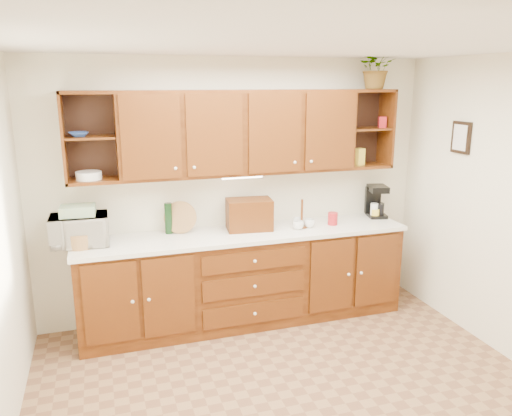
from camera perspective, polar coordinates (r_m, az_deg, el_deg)
floor at (r=4.06m, az=5.00°, el=-21.44°), size 4.00×4.00×0.00m
ceiling at (r=3.31m, az=6.02°, el=18.29°), size 4.00×4.00×0.00m
back_wall at (r=5.07m, az=-2.26°, el=2.12°), size 4.00×0.00×4.00m
base_cabinets at (r=5.04m, az=-1.25°, el=-8.06°), size 3.20×0.60×0.90m
countertop at (r=4.87m, az=-1.25°, el=-2.98°), size 3.24×0.64×0.04m
upper_cabinets at (r=4.82m, az=-1.70°, el=8.64°), size 3.20×0.33×0.80m
undercabinet_light at (r=4.83m, az=-1.60°, el=3.58°), size 0.40×0.05×0.02m
framed_picture at (r=5.15m, az=22.40°, el=7.46°), size 0.03×0.24×0.30m
wicker_basket at (r=4.68m, az=-19.46°, el=-3.43°), size 0.30×0.30×0.13m
microwave at (r=4.72m, az=-19.52°, el=-2.41°), size 0.50×0.34×0.27m
towel_stack at (r=4.67m, az=-19.70°, el=-0.27°), size 0.31×0.23×0.09m
wine_bottle at (r=4.86m, az=-9.98°, el=-1.18°), size 0.09×0.09×0.30m
woven_tray at (r=4.89m, az=-8.59°, el=-2.73°), size 0.32×0.17×0.31m
bread_box at (r=4.91m, az=-0.78°, el=-0.74°), size 0.47×0.32×0.31m
mug_tree at (r=5.03m, az=5.24°, el=-1.73°), size 0.27×0.26×0.29m
canister_red at (r=5.16m, az=8.76°, el=-1.21°), size 0.13×0.13×0.13m
canister_white at (r=5.48m, az=13.35°, el=-0.31°), size 0.08×0.08×0.16m
canister_yellow at (r=5.48m, az=13.46°, el=-0.66°), size 0.11×0.11×0.10m
coffee_maker at (r=5.55m, az=13.56°, el=0.73°), size 0.23×0.27×0.34m
bowl_stack at (r=4.62m, az=-19.62°, el=7.93°), size 0.19×0.19×0.04m
plate_stack at (r=4.67m, az=-18.58°, el=3.55°), size 0.23×0.23×0.07m
pantry_box_yellow at (r=5.31m, az=11.72°, el=5.75°), size 0.12×0.10×0.17m
pantry_box_red at (r=5.40m, az=14.23°, el=9.50°), size 0.09×0.09×0.11m
potted_plant at (r=5.32m, az=13.63°, el=15.35°), size 0.43×0.38×0.42m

